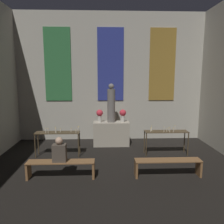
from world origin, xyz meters
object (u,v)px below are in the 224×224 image
Objects in this scene: pew_back_left at (61,166)px; person_seated at (59,151)px; altar at (111,134)px; flower_vase_left at (100,114)px; flower_vase_right at (123,114)px; candle_rack_right at (166,134)px; candle_rack_left at (58,135)px; pew_back_right at (168,164)px; statue at (111,104)px.

pew_back_left is 2.70× the size of person_seated.
altar is 0.78× the size of pew_back_left.
flower_vase_right is (0.92, 0.00, 0.00)m from flower_vase_left.
candle_rack_right is (1.44, -1.14, -0.53)m from flower_vase_right.
candle_rack_left is 3.79m from candle_rack_right.
candle_rack_right is (1.90, -1.14, 0.26)m from altar.
flower_vase_right reaches higher than pew_back_right.
pew_back_left is at bearing -109.42° from flower_vase_left.
altar is 0.91m from flower_vase_right.
flower_vase_left is 0.92m from flower_vase_right.
altar is 2.10× the size of person_seated.
flower_vase_right is 0.33× the size of candle_rack_right.
flower_vase_left is 0.33× the size of candle_rack_right.
pew_back_right is (1.93, -2.86, -0.93)m from flower_vase_left.
statue is 0.84× the size of pew_back_left.
altar is at bearing 149.08° from candle_rack_right.
flower_vase_left is 3.17m from pew_back_left.
statue is 1.00× the size of candle_rack_left.
altar is at bearing 62.44° from person_seated.
pew_back_left is at bearing -152.89° from candle_rack_right.
flower_vase_right is at bearing 0.00° from altar.
pew_back_right is at bearing -27.13° from candle_rack_left.
statue is at bearing 149.08° from candle_rack_right.
flower_vase_right is (0.46, 0.00, 0.79)m from altar.
person_seated is (0.40, -1.72, 0.03)m from candle_rack_left.
person_seated is (-0.02, -0.00, 0.43)m from pew_back_left.
candle_rack_left is 1.82m from pew_back_left.
flower_vase_left is (-0.46, 0.00, -0.40)m from statue.
flower_vase_right is 3.57m from pew_back_left.
statue is at bearing 62.44° from person_seated.
person_seated reaches higher than pew_back_right.
statue is 2.39m from candle_rack_left.
flower_vase_left is 0.27× the size of pew_back_right.
candle_rack_right is at bearing -38.34° from flower_vase_right.
pew_back_left is (-3.36, -1.72, -0.39)m from candle_rack_right.
candle_rack_right is at bearing 0.01° from candle_rack_left.
candle_rack_right reaches higher than candle_rack_left.
person_seated is at bearing -117.56° from altar.
person_seated reaches higher than candle_rack_right.
person_seated reaches higher than candle_rack_left.
statue is 1.00× the size of candle_rack_right.
person_seated is at bearing -76.89° from candle_rack_left.
altar is 3.21m from pew_back_right.
flower_vase_left is at bearing 180.00° from statue.
candle_rack_left is at bearing 152.87° from pew_back_right.
statue is 2.26× the size of person_seated.
candle_rack_right is at bearing 27.11° from pew_back_left.
flower_vase_left is at bearing 70.58° from pew_back_left.
candle_rack_left is at bearing -179.99° from candle_rack_right.
flower_vase_right is at bearing 0.00° from statue.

